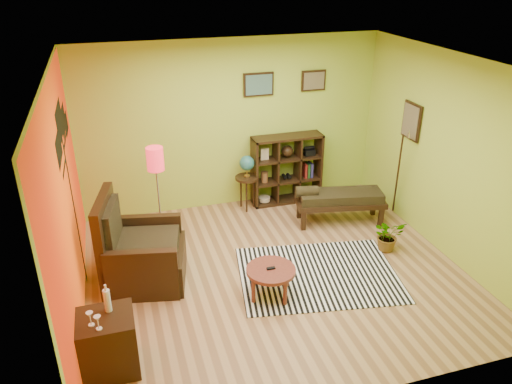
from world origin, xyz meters
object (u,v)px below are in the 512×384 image
object	(u,v)px
coffee_table	(271,272)
bench	(338,199)
cube_shelf	(287,169)
globe_table	(247,169)
armchair	(139,255)
floor_lamp	(156,169)
potted_plant	(388,238)
side_cabinet	(108,343)

from	to	relation	value
coffee_table	bench	world-z (taller)	bench
cube_shelf	bench	world-z (taller)	cube_shelf
cube_shelf	globe_table	bearing A→B (deg)	-173.10
armchair	bench	xyz separation A→B (m)	(3.18, 0.70, 0.05)
bench	floor_lamp	bearing A→B (deg)	-178.95
bench	coffee_table	bearing A→B (deg)	-137.22
coffee_table	floor_lamp	world-z (taller)	floor_lamp
cube_shelf	potted_plant	size ratio (longest dim) A/B	2.46
armchair	floor_lamp	xyz separation A→B (m)	(0.37, 0.65, 0.93)
side_cabinet	cube_shelf	distance (m)	4.47
armchair	side_cabinet	xyz separation A→B (m)	(-0.45, -1.54, -0.03)
cube_shelf	coffee_table	bearing A→B (deg)	-114.38
coffee_table	globe_table	world-z (taller)	globe_table
cube_shelf	potted_plant	xyz separation A→B (m)	(0.85, -1.96, -0.41)
side_cabinet	bench	bearing A→B (deg)	31.65
armchair	side_cabinet	distance (m)	1.60
side_cabinet	cube_shelf	xyz separation A→B (m)	(3.11, 3.20, 0.26)
floor_lamp	potted_plant	bearing A→B (deg)	-16.62
coffee_table	bench	distance (m)	2.22
globe_table	cube_shelf	world-z (taller)	cube_shelf
side_cabinet	armchair	bearing A→B (deg)	73.80
globe_table	cube_shelf	xyz separation A→B (m)	(0.75, 0.09, -0.13)
globe_table	potted_plant	bearing A→B (deg)	-49.49
potted_plant	cube_shelf	bearing A→B (deg)	113.41
side_cabinet	cube_shelf	world-z (taller)	cube_shelf
coffee_table	armchair	distance (m)	1.75
side_cabinet	potted_plant	world-z (taller)	side_cabinet
floor_lamp	potted_plant	xyz separation A→B (m)	(3.14, -0.94, -1.11)
side_cabinet	globe_table	xyz separation A→B (m)	(2.37, 3.11, 0.39)
armchair	potted_plant	xyz separation A→B (m)	(3.52, -0.29, -0.18)
coffee_table	cube_shelf	size ratio (longest dim) A/B	0.52
globe_table	bench	xyz separation A→B (m)	(1.26, -0.88, -0.31)
side_cabinet	globe_table	size ratio (longest dim) A/B	1.03
coffee_table	globe_table	distance (m)	2.45
coffee_table	side_cabinet	world-z (taller)	side_cabinet
globe_table	cube_shelf	distance (m)	0.76
side_cabinet	cube_shelf	bearing A→B (deg)	45.79
globe_table	potted_plant	xyz separation A→B (m)	(1.60, -1.87, -0.54)
armchair	globe_table	size ratio (longest dim) A/B	1.28
floor_lamp	cube_shelf	bearing A→B (deg)	23.94
globe_table	potted_plant	size ratio (longest dim) A/B	1.96
coffee_table	floor_lamp	bearing A→B (deg)	128.83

